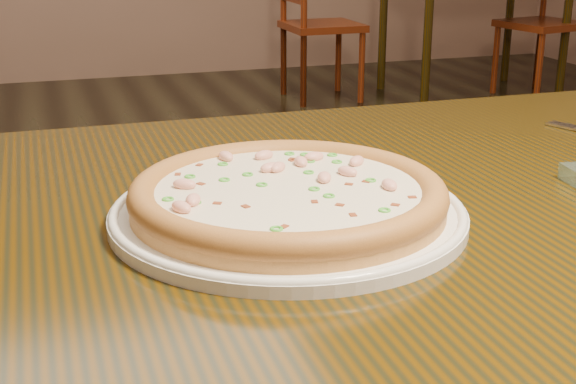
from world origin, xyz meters
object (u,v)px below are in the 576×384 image
object	(u,v)px
hero_table	(375,275)
chair_c	(313,25)
chair_d	(549,22)
pizza	(288,195)
plate	(288,212)

from	to	relation	value
hero_table	chair_c	xyz separation A→B (m)	(1.24, 3.71, -0.21)
chair_d	pizza	bearing A→B (deg)	-128.59
pizza	chair_c	bearing A→B (deg)	70.11
plate	hero_table	bearing A→B (deg)	22.62
chair_c	hero_table	bearing A→B (deg)	-108.48
plate	chair_d	distance (m)	4.42
plate	pizza	size ratio (longest dim) A/B	1.12
pizza	chair_c	distance (m)	4.01
pizza	chair_c	world-z (taller)	chair_c
plate	chair_c	world-z (taller)	chair_c
hero_table	plate	size ratio (longest dim) A/B	3.38
chair_c	chair_d	distance (m)	1.43
pizza	chair_d	bearing A→B (deg)	51.41
chair_c	chair_d	bearing A→B (deg)	-12.62
chair_c	chair_d	size ratio (longest dim) A/B	1.00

